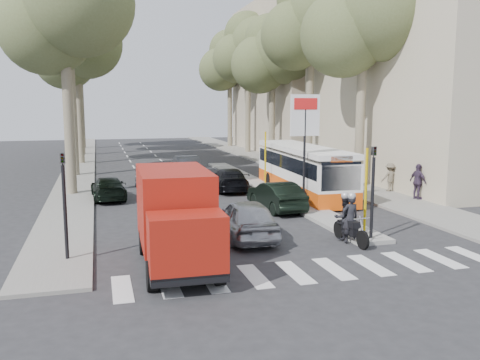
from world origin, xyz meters
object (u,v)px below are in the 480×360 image
object	(u,v)px
dark_hatchback	(276,196)
red_truck	(176,216)
silver_hatchback	(246,218)
city_bus	(303,169)
motorcycle	(347,219)

from	to	relation	value
dark_hatchback	red_truck	distance (m)	9.50
dark_hatchback	red_truck	size ratio (longest dim) A/B	0.74
dark_hatchback	red_truck	xyz separation A→B (m)	(-5.99, -7.31, 0.91)
dark_hatchback	silver_hatchback	bearing A→B (deg)	53.96
city_bus	motorcycle	world-z (taller)	city_bus
motorcycle	city_bus	bearing A→B (deg)	72.25
dark_hatchback	city_bus	distance (m)	4.94
red_truck	city_bus	world-z (taller)	red_truck
city_bus	red_truck	bearing A→B (deg)	-126.31
dark_hatchback	red_truck	world-z (taller)	red_truck
motorcycle	red_truck	bearing A→B (deg)	-175.19
red_truck	city_bus	xyz separation A→B (m)	(8.99, 11.16, -0.14)
silver_hatchback	city_bus	bearing A→B (deg)	-121.66
silver_hatchback	dark_hatchback	xyz separation A→B (m)	(2.90, 4.66, -0.07)
silver_hatchback	city_bus	xyz separation A→B (m)	(5.90, 8.51, 0.70)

